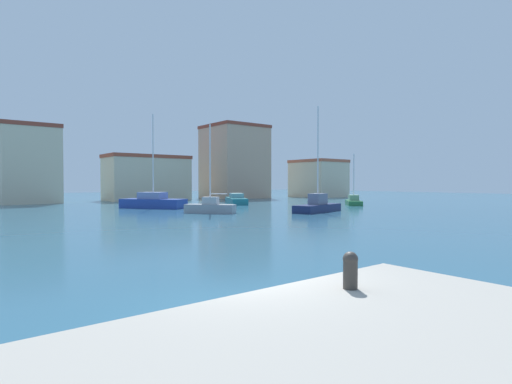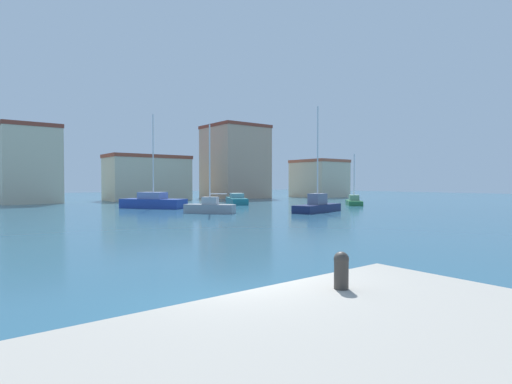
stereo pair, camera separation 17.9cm
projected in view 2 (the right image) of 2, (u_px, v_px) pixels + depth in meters
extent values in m
plane|color=#285670|center=(247.00, 214.00, 32.82)|extent=(160.00, 160.00, 0.00)
cylinder|color=#38332D|center=(341.00, 274.00, 6.60)|extent=(0.24, 0.24, 0.49)
sphere|color=#38332D|center=(341.00, 259.00, 6.59)|extent=(0.25, 0.25, 0.25)
cube|color=#233D93|center=(153.00, 203.00, 40.82)|extent=(5.59, 6.74, 0.94)
cube|color=#6E7DB1|center=(153.00, 195.00, 40.83)|extent=(2.83, 3.07, 0.68)
cylinder|color=silver|center=(153.00, 157.00, 40.70)|extent=(0.12, 0.12, 8.55)
cube|color=#28703D|center=(354.00, 203.00, 46.35)|extent=(4.37, 4.32, 0.52)
cube|color=gray|center=(354.00, 198.00, 46.39)|extent=(1.99, 1.98, 0.64)
cylinder|color=silver|center=(354.00, 177.00, 46.27)|extent=(0.12, 0.12, 5.36)
cylinder|color=silver|center=(353.00, 192.00, 47.14)|extent=(1.21, 1.18, 0.08)
cube|color=#19234C|center=(317.00, 208.00, 35.60)|extent=(6.12, 3.25, 0.66)
cube|color=slate|center=(318.00, 199.00, 35.59)|extent=(1.95, 1.48, 0.97)
cylinder|color=silver|center=(318.00, 155.00, 35.48)|extent=(0.12, 0.12, 8.65)
cube|color=#1E707A|center=(236.00, 201.00, 48.88)|extent=(4.86, 7.16, 0.73)
cube|color=#6B9CA2|center=(237.00, 196.00, 48.48)|extent=(2.37, 2.79, 0.56)
cube|color=gray|center=(210.00, 209.00, 34.15)|extent=(3.70, 4.12, 0.75)
cube|color=#ADB0B5|center=(210.00, 201.00, 34.12)|extent=(1.45, 1.51, 0.63)
cylinder|color=silver|center=(210.00, 164.00, 34.05)|extent=(0.12, 0.12, 6.78)
cylinder|color=silver|center=(218.00, 194.00, 33.95)|extent=(1.00, 1.20, 0.08)
cube|color=beige|center=(30.00, 166.00, 49.35)|extent=(6.45, 5.44, 9.21)
cube|color=brown|center=(30.00, 126.00, 49.23)|extent=(6.58, 5.55, 0.50)
cube|color=beige|center=(148.00, 179.00, 59.02)|extent=(11.55, 5.84, 6.06)
cube|color=#9E4733|center=(148.00, 157.00, 58.93)|extent=(11.78, 5.96, 0.50)
cube|color=tan|center=(235.00, 163.00, 66.29)|extent=(8.63, 8.63, 11.40)
cube|color=brown|center=(235.00, 127.00, 66.14)|extent=(8.80, 8.80, 0.50)
cube|color=beige|center=(319.00, 180.00, 71.02)|extent=(7.20, 8.07, 6.03)
cube|color=#B25B42|center=(319.00, 161.00, 70.94)|extent=(7.34, 8.23, 0.50)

